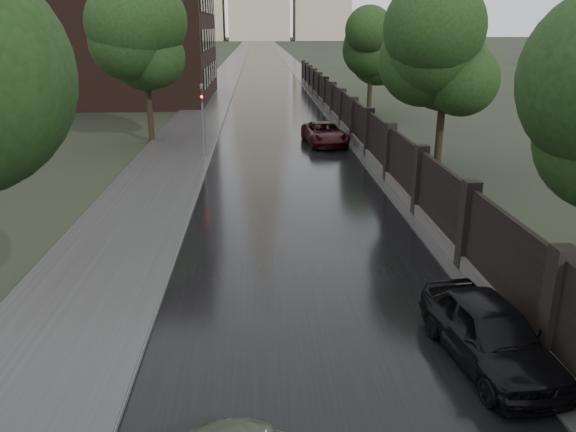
{
  "coord_description": "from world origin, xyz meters",
  "views": [
    {
      "loc": [
        -1.39,
        -4.92,
        6.8
      ],
      "look_at": [
        -0.56,
        10.74,
        1.5
      ],
      "focal_mm": 35.0,
      "sensor_mm": 36.0,
      "label": 1
    }
  ],
  "objects_px": {
    "tree_right_b": "(445,68)",
    "traffic_light": "(203,115)",
    "car_right_far": "(325,133)",
    "tree_left_far": "(145,54)",
    "tree_right_c": "(371,52)",
    "car_right_near": "(490,333)"
  },
  "relations": [
    {
      "from": "tree_right_c",
      "to": "car_right_far",
      "type": "relative_size",
      "value": 1.45
    },
    {
      "from": "tree_left_far",
      "to": "tree_right_b",
      "type": "height_order",
      "value": "tree_left_far"
    },
    {
      "from": "traffic_light",
      "to": "car_right_near",
      "type": "height_order",
      "value": "traffic_light"
    },
    {
      "from": "tree_right_b",
      "to": "car_right_near",
      "type": "relative_size",
      "value": 1.69
    },
    {
      "from": "traffic_light",
      "to": "car_right_far",
      "type": "distance_m",
      "value": 8.03
    },
    {
      "from": "car_right_far",
      "to": "tree_right_b",
      "type": "bearing_deg",
      "value": -59.38
    },
    {
      "from": "tree_right_b",
      "to": "car_right_far",
      "type": "xyz_separation_m",
      "value": [
        -4.87,
        6.67,
        -4.28
      ]
    },
    {
      "from": "car_right_far",
      "to": "car_right_near",
      "type": "bearing_deg",
      "value": -93.66
    },
    {
      "from": "tree_left_far",
      "to": "tree_right_c",
      "type": "height_order",
      "value": "tree_left_far"
    },
    {
      "from": "car_right_far",
      "to": "tree_left_far",
      "type": "bearing_deg",
      "value": 167.31
    },
    {
      "from": "tree_right_c",
      "to": "car_right_near",
      "type": "height_order",
      "value": "tree_right_c"
    },
    {
      "from": "tree_left_far",
      "to": "traffic_light",
      "type": "height_order",
      "value": "tree_left_far"
    },
    {
      "from": "tree_right_c",
      "to": "traffic_light",
      "type": "height_order",
      "value": "tree_right_c"
    },
    {
      "from": "tree_right_c",
      "to": "traffic_light",
      "type": "xyz_separation_m",
      "value": [
        -11.8,
        -15.01,
        -2.55
      ]
    },
    {
      "from": "tree_right_c",
      "to": "traffic_light",
      "type": "bearing_deg",
      "value": -128.18
    },
    {
      "from": "traffic_light",
      "to": "car_right_near",
      "type": "xyz_separation_m",
      "value": [
        7.7,
        -19.79,
        -1.69
      ]
    },
    {
      "from": "tree_left_far",
      "to": "tree_right_b",
      "type": "distance_m",
      "value": 17.45
    },
    {
      "from": "tree_right_b",
      "to": "car_right_near",
      "type": "bearing_deg",
      "value": -103.72
    },
    {
      "from": "car_right_near",
      "to": "car_right_far",
      "type": "bearing_deg",
      "value": 84.3
    },
    {
      "from": "tree_right_b",
      "to": "traffic_light",
      "type": "bearing_deg",
      "value": 165.76
    },
    {
      "from": "tree_right_b",
      "to": "traffic_light",
      "type": "xyz_separation_m",
      "value": [
        -11.8,
        2.99,
        -2.55
      ]
    },
    {
      "from": "tree_right_b",
      "to": "car_right_near",
      "type": "distance_m",
      "value": 17.8
    }
  ]
}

